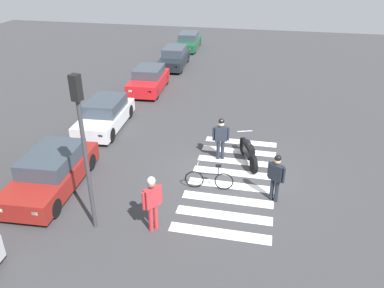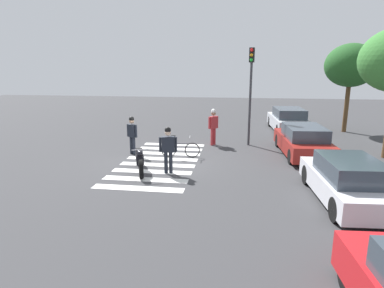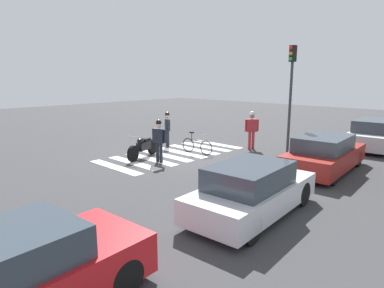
% 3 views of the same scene
% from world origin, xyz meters
% --- Properties ---
extents(ground_plane, '(60.00, 60.00, 0.00)m').
position_xyz_m(ground_plane, '(0.00, 0.00, 0.00)').
color(ground_plane, '#38383A').
extents(police_motorcycle, '(2.20, 1.00, 1.06)m').
position_xyz_m(police_motorcycle, '(1.38, -0.46, 0.47)').
color(police_motorcycle, black).
rests_on(police_motorcycle, ground_plane).
extents(leaning_bicycle, '(0.46, 1.73, 1.00)m').
position_xyz_m(leaning_bicycle, '(-0.81, 0.74, 0.37)').
color(leaning_bicycle, black).
rests_on(leaning_bicycle, ground_plane).
extents(officer_on_foot, '(0.42, 0.58, 1.76)m').
position_xyz_m(officer_on_foot, '(-1.05, -1.53, 1.01)').
color(officer_on_foot, '#1E232D').
rests_on(officer_on_foot, ground_plane).
extents(officer_by_motorcycle, '(0.30, 0.66, 1.79)m').
position_xyz_m(officer_by_motorcycle, '(1.43, 0.68, 1.04)').
color(officer_by_motorcycle, '#1E232D').
rests_on(officer_by_motorcycle, ground_plane).
extents(pedestrian_bystander, '(0.57, 0.47, 1.88)m').
position_xyz_m(pedestrian_bystander, '(-3.38, 2.00, 1.10)').
color(pedestrian_bystander, '#B22D33').
rests_on(pedestrian_bystander, ground_plane).
extents(crosswalk_stripes, '(6.75, 3.12, 0.01)m').
position_xyz_m(crosswalk_stripes, '(0.00, 0.00, 0.00)').
color(crosswalk_stripes, silver).
rests_on(crosswalk_stripes, ground_plane).
extents(car_silver_sedan, '(4.65, 2.15, 1.45)m').
position_xyz_m(car_silver_sedan, '(-7.77, 6.35, 0.69)').
color(car_silver_sedan, black).
rests_on(car_silver_sedan, ground_plane).
extents(car_maroon_wagon, '(4.53, 2.08, 1.38)m').
position_xyz_m(car_maroon_wagon, '(-1.94, 6.18, 0.66)').
color(car_maroon_wagon, black).
rests_on(car_maroon_wagon, ground_plane).
extents(car_white_van, '(4.24, 1.96, 1.37)m').
position_xyz_m(car_white_van, '(3.35, 6.48, 0.65)').
color(car_white_van, black).
rests_on(car_white_van, ground_plane).
extents(traffic_light_pole, '(0.35, 0.28, 4.85)m').
position_xyz_m(traffic_light_pole, '(-3.62, 3.81, 3.21)').
color(traffic_light_pole, '#38383D').
rests_on(traffic_light_pole, ground_plane).
extents(street_tree_near, '(3.01, 3.01, 5.30)m').
position_xyz_m(street_tree_near, '(-8.03, 9.80, 4.00)').
color(street_tree_near, brown).
rests_on(street_tree_near, ground_plane).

